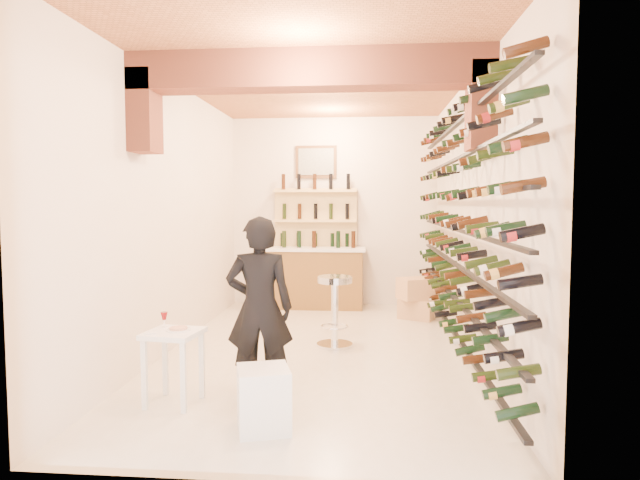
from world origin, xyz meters
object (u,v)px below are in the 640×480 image
Objects in this scene: chrome_barstool at (335,306)px; wine_rack at (452,221)px; tasting_table at (173,344)px; back_counter at (314,276)px; white_stool at (264,399)px; person at (259,308)px; crate_lower at (417,309)px.

wine_rack is at bearing -10.59° from chrome_barstool.
chrome_barstool reaches higher than tasting_table.
back_counter is 4.88m from white_stool.
person is at bearing -140.95° from wine_rack.
wine_rack is 7.29× the size of tasting_table.
person is 3.23× the size of crate_lower.
white_stool is 2.52m from chrome_barstool.
back_counter reaches higher than white_stool.
wine_rack is 1.73m from chrome_barstool.
tasting_table is at bearing 152.00° from white_stool.
wine_rack reaches higher than tasting_table.
wine_rack is at bearing -84.16° from crate_lower.
crate_lower is at bearing -23.94° from back_counter.
crate_lower is at bearing 63.83° from tasting_table.
chrome_barstool is at bearing 169.41° from wine_rack.
chrome_barstool is (0.56, 1.80, -0.32)m from person.
person is 1.90× the size of chrome_barstool.
white_stool is at bearing 97.42° from person.
white_stool is at bearing -128.22° from wine_rack.
crate_lower is (1.71, 3.47, -0.67)m from person.
white_stool is (-1.75, -2.22, -1.31)m from wine_rack.
white_stool is at bearing -89.03° from back_counter.
crate_lower is (2.44, 3.67, -0.38)m from tasting_table.
wine_rack is 11.74× the size of white_stool.
person is at bearing 103.66° from white_stool.
chrome_barstool reaches higher than white_stool.
person is at bearing -107.39° from chrome_barstool.
wine_rack is 3.38m from back_counter.
back_counter is 1.04× the size of person.
tasting_table is 1.54× the size of crate_lower.
tasting_table is 1.61× the size of white_stool.
wine_rack reaches higher than back_counter.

